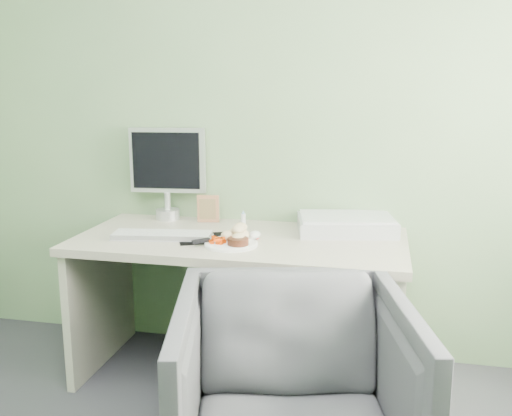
% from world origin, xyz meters
% --- Properties ---
extents(wall_back, '(3.50, 0.00, 3.50)m').
position_xyz_m(wall_back, '(0.00, 2.00, 1.35)').
color(wall_back, gray).
rests_on(wall_back, floor).
extents(desk, '(1.60, 0.75, 0.73)m').
position_xyz_m(desk, '(0.00, 1.62, 0.55)').
color(desk, '#B3A796').
rests_on(desk, floor).
extents(plate, '(0.25, 0.25, 0.01)m').
position_xyz_m(plate, '(-0.00, 1.48, 0.74)').
color(plate, white).
rests_on(plate, desk).
extents(steak, '(0.13, 0.13, 0.03)m').
position_xyz_m(steak, '(0.03, 1.45, 0.76)').
color(steak, black).
rests_on(steak, plate).
extents(potato_pile, '(0.14, 0.11, 0.07)m').
position_xyz_m(potato_pile, '(0.02, 1.54, 0.78)').
color(potato_pile, tan).
rests_on(potato_pile, plate).
extents(carrot_heap, '(0.07, 0.07, 0.04)m').
position_xyz_m(carrot_heap, '(-0.06, 1.46, 0.76)').
color(carrot_heap, '#EC4204').
rests_on(carrot_heap, plate).
extents(steak_knife, '(0.18, 0.17, 0.02)m').
position_xyz_m(steak_knife, '(-0.11, 1.46, 0.75)').
color(steak_knife, silver).
rests_on(steak_knife, plate).
extents(mousepad, '(0.30, 0.28, 0.00)m').
position_xyz_m(mousepad, '(-0.17, 1.56, 0.73)').
color(mousepad, black).
rests_on(mousepad, desk).
extents(keyboard, '(0.49, 0.21, 0.02)m').
position_xyz_m(keyboard, '(-0.37, 1.53, 0.75)').
color(keyboard, white).
rests_on(keyboard, desk).
extents(computer_mouse, '(0.06, 0.10, 0.03)m').
position_xyz_m(computer_mouse, '(0.08, 1.62, 0.75)').
color(computer_mouse, white).
rests_on(computer_mouse, desk).
extents(photo_frame, '(0.12, 0.03, 0.15)m').
position_xyz_m(photo_frame, '(-0.25, 1.90, 0.80)').
color(photo_frame, '#966046').
rests_on(photo_frame, desk).
extents(eyedrop_bottle, '(0.03, 0.03, 0.08)m').
position_xyz_m(eyedrop_bottle, '(-0.05, 1.90, 0.76)').
color(eyedrop_bottle, white).
rests_on(eyedrop_bottle, desk).
extents(scanner, '(0.53, 0.40, 0.07)m').
position_xyz_m(scanner, '(0.50, 1.84, 0.77)').
color(scanner, silver).
rests_on(scanner, desk).
extents(monitor, '(0.42, 0.13, 0.50)m').
position_xyz_m(monitor, '(-0.49, 1.94, 1.01)').
color(monitor, silver).
rests_on(monitor, desk).
extents(desk_chair, '(0.98, 1.00, 0.76)m').
position_xyz_m(desk_chair, '(0.39, 0.82, 0.38)').
color(desk_chair, '#3C3D41').
rests_on(desk_chair, floor).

